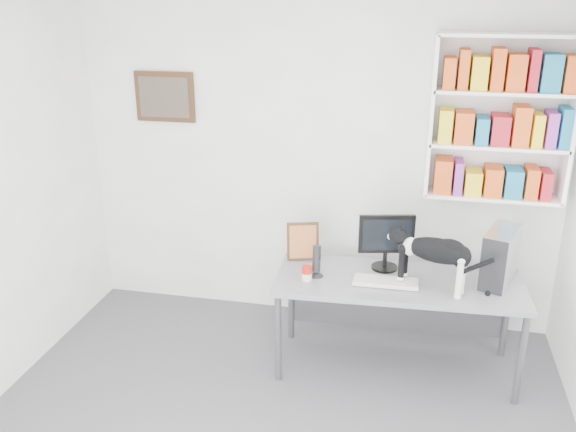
{
  "coord_description": "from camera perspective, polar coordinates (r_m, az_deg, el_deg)",
  "views": [
    {
      "loc": [
        0.79,
        -2.86,
        2.76
      ],
      "look_at": [
        -0.14,
        1.53,
        1.08
      ],
      "focal_mm": 38.0,
      "sensor_mm": 36.0,
      "label": 1
    }
  ],
  "objects": [
    {
      "name": "monitor",
      "position": [
        4.64,
        9.15,
        -2.37
      ],
      "size": [
        0.45,
        0.29,
        0.44
      ],
      "primitive_type": "cube",
      "rotation": [
        0.0,
        0.0,
        0.22
      ],
      "color": "black",
      "rests_on": "desk"
    },
    {
      "name": "cat",
      "position": [
        4.39,
        13.54,
        -4.32
      ],
      "size": [
        0.69,
        0.37,
        0.41
      ],
      "primitive_type": null,
      "rotation": [
        0.0,
        0.0,
        -0.3
      ],
      "color": "black",
      "rests_on": "desk"
    },
    {
      "name": "wall_art",
      "position": [
        5.33,
        -11.45,
        10.87
      ],
      "size": [
        0.52,
        0.04,
        0.42
      ],
      "primitive_type": "cube",
      "color": "#412815",
      "rests_on": "room"
    },
    {
      "name": "soup_can",
      "position": [
        4.47,
        1.78,
        -5.37
      ],
      "size": [
        0.09,
        0.09,
        0.11
      ],
      "primitive_type": "cylinder",
      "rotation": [
        0.0,
        0.0,
        -0.34
      ],
      "color": "red",
      "rests_on": "desk"
    },
    {
      "name": "speaker",
      "position": [
        4.5,
        2.69,
        -4.19
      ],
      "size": [
        0.11,
        0.11,
        0.25
      ],
      "primitive_type": "cylinder",
      "rotation": [
        0.0,
        0.0,
        0.02
      ],
      "color": "black",
      "rests_on": "desk"
    },
    {
      "name": "room",
      "position": [
        3.29,
        -3.12,
        -4.88
      ],
      "size": [
        4.01,
        4.01,
        2.7
      ],
      "color": "#4F4F54",
      "rests_on": "ground"
    },
    {
      "name": "bookshelf",
      "position": [
        4.84,
        19.23,
        8.57
      ],
      "size": [
        1.03,
        0.28,
        1.24
      ],
      "primitive_type": "cube",
      "color": "white",
      "rests_on": "room"
    },
    {
      "name": "leaning_print",
      "position": [
        4.77,
        1.4,
        -2.32
      ],
      "size": [
        0.27,
        0.16,
        0.31
      ],
      "primitive_type": "cube",
      "rotation": [
        0.0,
        0.0,
        0.27
      ],
      "color": "#412815",
      "rests_on": "desk"
    },
    {
      "name": "pc_tower",
      "position": [
        4.63,
        19.22,
        -3.6
      ],
      "size": [
        0.31,
        0.45,
        0.41
      ],
      "primitive_type": "cube",
      "rotation": [
        0.0,
        0.0,
        -0.34
      ],
      "color": "#A4A5A9",
      "rests_on": "desk"
    },
    {
      "name": "desk",
      "position": [
        4.74,
        10.07,
        -9.98
      ],
      "size": [
        1.83,
        0.78,
        0.75
      ],
      "primitive_type": "cube",
      "rotation": [
        0.0,
        0.0,
        0.04
      ],
      "color": "gray",
      "rests_on": "room"
    },
    {
      "name": "keyboard",
      "position": [
        4.49,
        9.13,
        -6.08
      ],
      "size": [
        0.47,
        0.18,
        0.04
      ],
      "primitive_type": "cube",
      "rotation": [
        0.0,
        0.0,
        0.01
      ],
      "color": "silver",
      "rests_on": "desk"
    }
  ]
}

